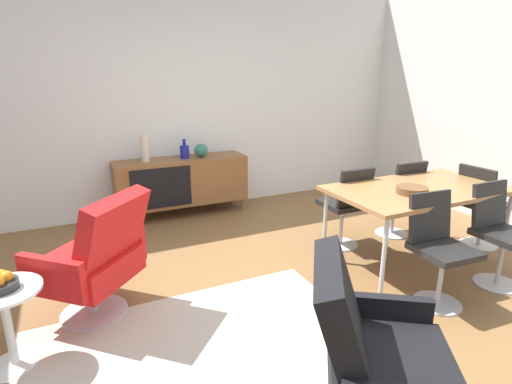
{
  "coord_description": "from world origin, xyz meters",
  "views": [
    {
      "loc": [
        -1.35,
        -2.45,
        1.73
      ],
      "look_at": [
        -0.06,
        0.27,
        0.83
      ],
      "focal_mm": 28.25,
      "sensor_mm": 36.0,
      "label": 1
    }
  ],
  "objects_px": {
    "vase_ceramic_small": "(185,151)",
    "dining_table": "(418,192)",
    "vase_sculptural_dark": "(145,148)",
    "vase_cobalt": "(201,150)",
    "dining_chair_front_right": "(499,230)",
    "wooden_bowl_on_table": "(412,190)",
    "fruit_bowl": "(0,283)",
    "side_table_round": "(7,319)",
    "dining_chair_front_left": "(439,245)",
    "dining_chair_back_left": "(347,204)",
    "dining_chair_far_end": "(481,203)",
    "armchair_black_shell": "(377,359)",
    "sideboard": "(182,181)",
    "lounge_chair_red": "(95,257)",
    "dining_chair_back_right": "(399,195)"
  },
  "relations": [
    {
      "from": "sideboard",
      "to": "lounge_chair_red",
      "type": "bearing_deg",
      "value": -121.09
    },
    {
      "from": "dining_table",
      "to": "lounge_chair_red",
      "type": "distance_m",
      "value": 2.75
    },
    {
      "from": "vase_cobalt",
      "to": "dining_chair_front_right",
      "type": "bearing_deg",
      "value": -59.31
    },
    {
      "from": "sideboard",
      "to": "dining_chair_back_left",
      "type": "height_order",
      "value": "dining_chair_back_left"
    },
    {
      "from": "vase_sculptural_dark",
      "to": "dining_table",
      "type": "height_order",
      "value": "vase_sculptural_dark"
    },
    {
      "from": "dining_table",
      "to": "armchair_black_shell",
      "type": "distance_m",
      "value": 2.13
    },
    {
      "from": "dining_chair_front_left",
      "to": "dining_chair_front_right",
      "type": "distance_m",
      "value": 0.7
    },
    {
      "from": "side_table_round",
      "to": "dining_chair_back_left",
      "type": "bearing_deg",
      "value": 10.83
    },
    {
      "from": "vase_ceramic_small",
      "to": "side_table_round",
      "type": "bearing_deg",
      "value": -127.78
    },
    {
      "from": "vase_ceramic_small",
      "to": "dining_chair_front_left",
      "type": "bearing_deg",
      "value": -67.22
    },
    {
      "from": "sideboard",
      "to": "dining_chair_front_right",
      "type": "distance_m",
      "value": 3.4
    },
    {
      "from": "dining_chair_back_right",
      "to": "dining_chair_front_right",
      "type": "height_order",
      "value": "same"
    },
    {
      "from": "lounge_chair_red",
      "to": "fruit_bowl",
      "type": "relative_size",
      "value": 4.73
    },
    {
      "from": "fruit_bowl",
      "to": "dining_chair_front_right",
      "type": "bearing_deg",
      "value": -8.86
    },
    {
      "from": "lounge_chair_red",
      "to": "armchair_black_shell",
      "type": "distance_m",
      "value": 2.0
    },
    {
      "from": "vase_cobalt",
      "to": "dining_table",
      "type": "height_order",
      "value": "vase_cobalt"
    },
    {
      "from": "vase_sculptural_dark",
      "to": "fruit_bowl",
      "type": "bearing_deg",
      "value": -119.41
    },
    {
      "from": "sideboard",
      "to": "armchair_black_shell",
      "type": "bearing_deg",
      "value": -90.94
    },
    {
      "from": "vase_sculptural_dark",
      "to": "sideboard",
      "type": "bearing_deg",
      "value": -0.26
    },
    {
      "from": "vase_sculptural_dark",
      "to": "dining_chair_front_right",
      "type": "relative_size",
      "value": 0.38
    },
    {
      "from": "sideboard",
      "to": "dining_chair_back_left",
      "type": "bearing_deg",
      "value": -53.84
    },
    {
      "from": "dining_chair_back_right",
      "to": "lounge_chair_red",
      "type": "xyz_separation_m",
      "value": [
        -3.07,
        -0.22,
        -0.0
      ]
    },
    {
      "from": "vase_cobalt",
      "to": "dining_chair_front_left",
      "type": "relative_size",
      "value": 0.19
    },
    {
      "from": "wooden_bowl_on_table",
      "to": "side_table_round",
      "type": "height_order",
      "value": "wooden_bowl_on_table"
    },
    {
      "from": "dining_table",
      "to": "fruit_bowl",
      "type": "xyz_separation_m",
      "value": [
        -3.26,
        0.0,
        -0.13
      ]
    },
    {
      "from": "dining_chair_back_left",
      "to": "lounge_chair_red",
      "type": "height_order",
      "value": "lounge_chair_red"
    },
    {
      "from": "dining_table",
      "to": "dining_chair_front_right",
      "type": "xyz_separation_m",
      "value": [
        0.35,
        -0.56,
        -0.23
      ]
    },
    {
      "from": "vase_cobalt",
      "to": "dining_chair_back_left",
      "type": "relative_size",
      "value": 0.19
    },
    {
      "from": "dining_chair_far_end",
      "to": "armchair_black_shell",
      "type": "relative_size",
      "value": 0.9
    },
    {
      "from": "dining_chair_front_left",
      "to": "dining_chair_front_right",
      "type": "height_order",
      "value": "same"
    },
    {
      "from": "vase_cobalt",
      "to": "dining_chair_back_left",
      "type": "distance_m",
      "value": 1.97
    },
    {
      "from": "sideboard",
      "to": "dining_table",
      "type": "xyz_separation_m",
      "value": [
        1.58,
        -2.24,
        0.26
      ]
    },
    {
      "from": "dining_chair_far_end",
      "to": "dining_chair_back_left",
      "type": "bearing_deg",
      "value": 155.63
    },
    {
      "from": "wooden_bowl_on_table",
      "to": "fruit_bowl",
      "type": "xyz_separation_m",
      "value": [
        -3.05,
        0.12,
        -0.21
      ]
    },
    {
      "from": "sideboard",
      "to": "dining_chair_front_left",
      "type": "bearing_deg",
      "value": -66.22
    },
    {
      "from": "vase_ceramic_small",
      "to": "side_table_round",
      "type": "relative_size",
      "value": 0.45
    },
    {
      "from": "vase_ceramic_small",
      "to": "dining_table",
      "type": "xyz_separation_m",
      "value": [
        1.52,
        -2.24,
        -0.11
      ]
    },
    {
      "from": "vase_cobalt",
      "to": "dining_chair_back_left",
      "type": "bearing_deg",
      "value": -60.27
    },
    {
      "from": "sideboard",
      "to": "dining_chair_far_end",
      "type": "xyz_separation_m",
      "value": [
        2.47,
        -2.24,
        0.03
      ]
    },
    {
      "from": "vase_ceramic_small",
      "to": "dining_table",
      "type": "bearing_deg",
      "value": -55.83
    },
    {
      "from": "vase_ceramic_small",
      "to": "wooden_bowl_on_table",
      "type": "xyz_separation_m",
      "value": [
        1.32,
        -2.35,
        -0.03
      ]
    },
    {
      "from": "vase_cobalt",
      "to": "side_table_round",
      "type": "bearing_deg",
      "value": -130.99
    },
    {
      "from": "dining_table",
      "to": "dining_chair_front_left",
      "type": "bearing_deg",
      "value": -121.73
    },
    {
      "from": "dining_chair_front_right",
      "to": "dining_chair_back_left",
      "type": "height_order",
      "value": "same"
    },
    {
      "from": "dining_chair_front_right",
      "to": "sideboard",
      "type": "bearing_deg",
      "value": 124.59
    },
    {
      "from": "armchair_black_shell",
      "to": "dining_table",
      "type": "bearing_deg",
      "value": 39.33
    },
    {
      "from": "armchair_black_shell",
      "to": "side_table_round",
      "type": "distance_m",
      "value": 2.11
    },
    {
      "from": "dining_chair_front_right",
      "to": "vase_sculptural_dark",
      "type": "bearing_deg",
      "value": 129.95
    },
    {
      "from": "vase_sculptural_dark",
      "to": "vase_ceramic_small",
      "type": "relative_size",
      "value": 1.37
    },
    {
      "from": "vase_ceramic_small",
      "to": "dining_chair_front_right",
      "type": "height_order",
      "value": "vase_ceramic_small"
    }
  ]
}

